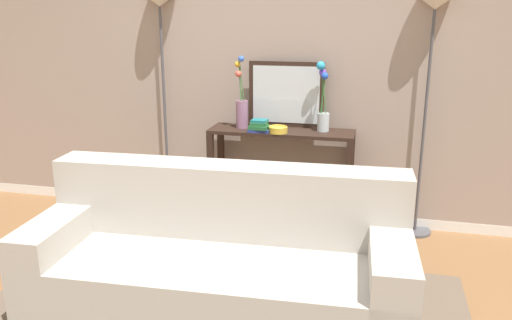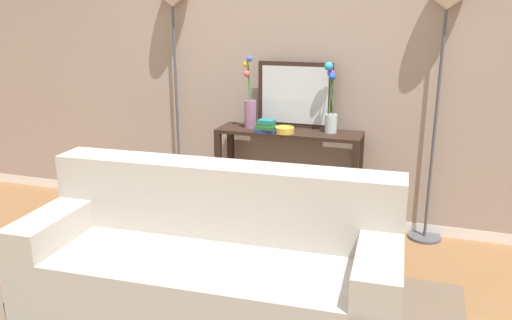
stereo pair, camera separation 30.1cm
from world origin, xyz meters
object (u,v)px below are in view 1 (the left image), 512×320
Objects in this scene: floor_lamp_right at (431,51)px; floor_lamp_left at (162,45)px; vase_short_flowers at (323,105)px; book_stack at (259,126)px; vase_tall_flowers at (242,107)px; fruit_bowl at (278,129)px; wall_mirror at (286,95)px; console_table at (281,162)px; book_row_under_console at (245,217)px; couch at (220,266)px.

floor_lamp_left is at bearing 180.00° from floor_lamp_right.
floor_lamp_right reaches higher than vase_short_flowers.
floor_lamp_left reaches higher than book_stack.
book_stack is (0.91, -0.25, -0.61)m from floor_lamp_left.
vase_tall_flowers is at bearing -174.52° from floor_lamp_right.
vase_short_flowers reaches higher than fruit_bowl.
floor_lamp_left reaches higher than wall_mirror.
console_table is 1.45m from floor_lamp_right.
book_row_under_console is (-0.32, -0.14, -1.06)m from wall_mirror.
wall_mirror is 1.81× the size of book_row_under_console.
wall_mirror is 1.12m from book_row_under_console.
console_table is 1.43m from floor_lamp_left.
wall_mirror is at bearing 162.21° from vase_short_flowers.
vase_short_flowers is 3.13× the size of book_stack.
console_table is 3.43× the size of book_row_under_console.
floor_lamp_left is at bearing 169.48° from book_row_under_console.
floor_lamp_right reaches higher than book_stack.
vase_short_flowers reaches higher than book_stack.
couch is 2.28m from floor_lamp_right.
fruit_bowl is (-0.01, -0.10, 0.30)m from console_table.
floor_lamp_right is 10.63× the size of book_stack.
console_table is 0.62× the size of floor_lamp_left.
floor_lamp_left reaches higher than vase_short_flowers.
floor_lamp_left is 3.07× the size of wall_mirror.
floor_lamp_left is 1.15m from wall_mirror.
couch is 1.67m from vase_short_flowers.
book_row_under_console is (-0.31, 0.00, -0.52)m from console_table.
vase_tall_flowers is 3.33× the size of book_stack.
book_stack is at bearing -15.04° from floor_lamp_left.
couch is 6.51× the size of book_row_under_console.
floor_lamp_left is at bearing 179.85° from wall_mirror.
vase_short_flowers is (0.33, 0.04, 0.49)m from console_table.
couch is 3.78× the size of vase_tall_flowers.
book_row_under_console is (-1.43, -0.14, -1.43)m from floor_lamp_right.
wall_mirror is 0.38m from vase_tall_flowers.
wall_mirror is (1.08, -0.00, -0.39)m from floor_lamp_left.
fruit_bowl reaches higher than console_table.
vase_tall_flowers is at bearing -10.70° from floor_lamp_left.
vase_tall_flowers reaches higher than wall_mirror.
vase_tall_flowers is 3.89× the size of fruit_bowl.
console_table is at bearing -172.80° from floor_lamp_right.
floor_lamp_right is (1.12, 0.14, 0.91)m from console_table.
vase_tall_flowers is at bearing 175.37° from book_row_under_console.
vase_short_flowers is at bearing 16.07° from book_stack.
wall_mirror is 1.05× the size of vase_tall_flowers.
floor_lamp_left is 3.44× the size of vase_short_flowers.
fruit_bowl is at bearing -167.90° from floor_lamp_right.
vase_short_flowers is at bearing 73.22° from couch.
floor_lamp_left is 3.24× the size of vase_tall_flowers.
book_row_under_console is at bearing 161.73° from fruit_bowl.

